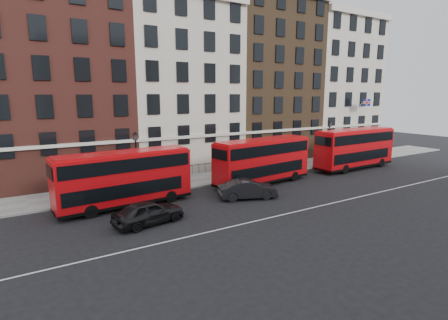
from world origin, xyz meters
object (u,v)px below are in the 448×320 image
car_front (248,189)px  bus_c (262,160)px  car_rear (149,212)px  traffic_light (372,141)px  bus_d (355,148)px  bus_b (124,178)px

car_front → bus_c: bearing=-31.6°
car_rear → car_front: bearing=-91.5°
car_front → traffic_light: 25.24m
bus_d → traffic_light: bearing=19.6°
bus_c → traffic_light: bearing=1.2°
car_front → traffic_light: traffic_light is taller
bus_b → car_rear: size_ratio=2.16×
traffic_light → car_rear: bearing=-167.8°
car_rear → traffic_light: traffic_light is taller
bus_d → traffic_light: size_ratio=3.42×
bus_d → bus_b: bearing=178.0°
car_rear → traffic_light: 34.36m
bus_b → car_rear: bearing=-90.7°
car_rear → traffic_light: bearing=-87.3°
bus_c → traffic_light: size_ratio=3.27×
bus_b → bus_c: 13.36m
bus_c → car_rear: (-13.08, -4.49, -1.54)m
bus_d → car_rear: size_ratio=2.32×
bus_c → car_front: size_ratio=2.19×
bus_d → car_rear: bus_d is taller
bus_b → car_front: bearing=-23.3°
bus_d → car_front: 17.92m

